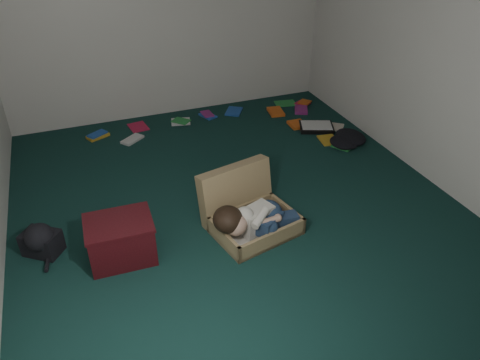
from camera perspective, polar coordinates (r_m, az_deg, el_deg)
floor at (r=4.43m, az=-0.70°, el=-2.84°), size 4.50×4.50×0.00m
wall_back at (r=5.92m, az=-8.96°, el=19.81°), size 4.50×0.00×4.50m
wall_front at (r=2.12m, az=21.14°, el=-6.85°), size 4.50×0.00×4.50m
wall_right at (r=4.87m, az=22.66°, el=15.06°), size 0.00×4.50×4.50m
suitcase at (r=4.08m, az=0.87°, el=-3.77°), size 0.82×0.81×0.51m
person at (r=3.92m, az=1.75°, el=-4.75°), size 0.77×0.38×0.32m
maroon_bin at (r=3.85m, az=-14.32°, el=-7.06°), size 0.53×0.43×0.36m
backpack at (r=4.14m, az=-23.02°, el=-6.96°), size 0.46×0.44×0.22m
clothing_pile at (r=5.58m, az=13.57°, el=5.01°), size 0.55×0.49×0.15m
paper_tray at (r=5.86m, az=9.29°, el=6.40°), size 0.49×0.43×0.06m
book_scatter at (r=5.95m, az=0.96°, el=7.10°), size 2.98×1.60×0.02m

